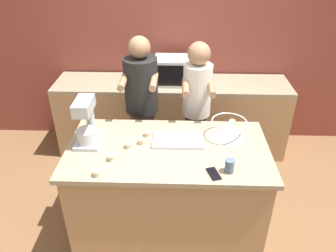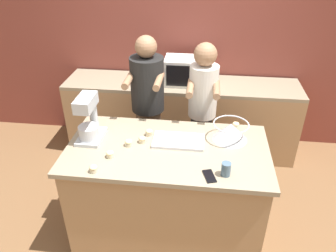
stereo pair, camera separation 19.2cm
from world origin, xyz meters
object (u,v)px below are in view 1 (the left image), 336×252
Objects in this scene: cupcake_0 at (97,172)px; cupcake_4 at (148,133)px; person_right at (196,113)px; mixing_bowl at (229,128)px; cupcake_3 at (111,157)px; stand_mixer at (87,124)px; cupcake_2 at (142,141)px; cupcake_5 at (232,122)px; baking_tray at (178,140)px; cell_phone at (214,174)px; cupcake_1 at (90,123)px; drinking_glass at (230,166)px; cupcake_6 at (129,145)px; person_left at (142,112)px; microwave_oven at (177,70)px.

cupcake_0 and cupcake_4 have the same top height.
mixing_bowl is at bearing -64.96° from person_right.
cupcake_0 and cupcake_3 have the same top height.
stand_mixer is 0.47m from cupcake_2.
cupcake_3 is 1.00× the size of cupcake_5.
cupcake_3 is (-0.21, -0.24, 0.00)m from cupcake_2.
cupcake_5 is (0.49, 0.30, 0.01)m from baking_tray.
cupcake_0 is at bearing -124.84° from person_right.
cell_phone is 1.25m from cupcake_1.
cupcake_5 is at bearing 16.09° from cupcake_4.
stand_mixer is 1.19m from drinking_glass.
cupcake_0 is 0.73m from cupcake_1.
person_right is at bearing 52.63° from cupcake_3.
cupcake_0 is 1.00× the size of cupcake_2.
stand_mixer is 1.32× the size of mixing_bowl.
cupcake_6 is at bearing 63.61° from cupcake_0.
cupcake_5 is (0.11, 0.68, -0.02)m from drinking_glass.
cupcake_4 is (0.11, -0.56, 0.10)m from person_left.
cupcake_0 is at bearing -177.03° from cell_phone.
cupcake_4 is at bearing 163.24° from baking_tray.
cupcake_0 and cupcake_2 have the same top height.
baking_tray is 0.58m from cupcake_3.
microwave_oven is at bearing 110.66° from mixing_bowl.
microwave_oven is (0.72, 1.34, -0.05)m from stand_mixer.
drinking_glass is at bearing -7.15° from cupcake_3.
cupcake_0 is at bearing -110.58° from cupcake_3.
person_left is 0.58m from cupcake_4.
cupcake_5 is (1.01, 0.57, 0.00)m from cupcake_3.
person_right is at bearing 101.08° from drinking_glass.
person_left is at bearing 146.23° from mixing_bowl.
person_left reaches higher than person_right.
microwave_oven reaches higher than cell_phone.
person_right reaches higher than cupcake_6.
cell_phone is at bearing -43.49° from cupcake_4.
person_right is 25.92× the size of cupcake_1.
cupcake_5 is 0.98m from cupcake_6.
cupcake_0 is at bearing -116.39° from cupcake_6.
cupcake_4 is (-0.69, -0.02, -0.05)m from mixing_bowl.
cupcake_3 is (0.29, -0.51, 0.00)m from cupcake_1.
mixing_bowl is 0.71× the size of baking_tray.
baking_tray is 1.31m from microwave_oven.
cupcake_6 is (-0.84, -0.20, -0.05)m from mixing_bowl.
mixing_bowl is at bearing -6.21° from cupcake_1.
drinking_glass reaches higher than cupcake_4.
mixing_bowl is 0.75m from cupcake_2.
cupcake_5 is (1.29, 0.06, 0.00)m from cupcake_1.
cupcake_3 is 0.43m from cupcake_4.
mixing_bowl is 4.88× the size of cupcake_4.
drinking_glass is 0.97m from cupcake_0.
person_right is at bearing -73.03° from microwave_oven.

